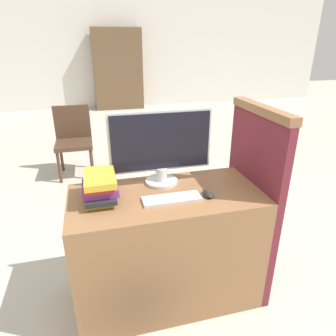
% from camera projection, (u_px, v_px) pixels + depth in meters
% --- Properties ---
extents(ground_plane, '(20.00, 20.00, 0.00)m').
position_uv_depth(ground_plane, '(177.00, 326.00, 1.81)').
color(ground_plane, '#BCB7A8').
extents(wall_back, '(12.00, 0.06, 2.80)m').
position_uv_depth(wall_back, '(101.00, 49.00, 7.19)').
color(wall_back, silver).
rests_on(wall_back, ground_plane).
extents(desk, '(1.13, 0.55, 0.76)m').
position_uv_depth(desk, '(166.00, 247.00, 1.91)').
color(desk, '#8C603D').
rests_on(desk, ground_plane).
extents(carrel_divider, '(0.07, 0.62, 1.25)m').
position_uv_depth(carrel_divider, '(252.00, 199.00, 1.98)').
color(carrel_divider, maroon).
rests_on(carrel_divider, ground_plane).
extents(monitor, '(0.63, 0.20, 0.46)m').
position_uv_depth(monitor, '(161.00, 146.00, 1.81)').
color(monitor, silver).
rests_on(monitor, desk).
extents(keyboard, '(0.33, 0.11, 0.02)m').
position_uv_depth(keyboard, '(172.00, 199.00, 1.69)').
color(keyboard, silver).
rests_on(keyboard, desk).
extents(mouse, '(0.06, 0.10, 0.03)m').
position_uv_depth(mouse, '(208.00, 194.00, 1.73)').
color(mouse, '#262626').
rests_on(mouse, desk).
extents(book_stack, '(0.19, 0.27, 0.16)m').
position_uv_depth(book_stack, '(100.00, 187.00, 1.67)').
color(book_stack, gold).
rests_on(book_stack, desk).
extents(far_chair, '(0.44, 0.44, 0.85)m').
position_uv_depth(far_chair, '(74.00, 137.00, 3.74)').
color(far_chair, '#4C3323').
rests_on(far_chair, ground_plane).
extents(bookshelf_far, '(1.16, 0.32, 1.87)m').
position_uv_depth(bookshelf_far, '(118.00, 70.00, 7.24)').
color(bookshelf_far, brown).
rests_on(bookshelf_far, ground_plane).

